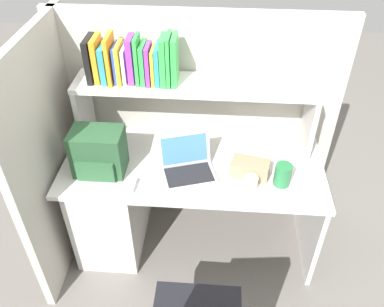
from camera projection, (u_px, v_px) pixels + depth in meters
ground_plane at (193, 239)px, 2.94m from camera, size 8.00×8.00×0.00m
desk at (135, 197)px, 2.70m from camera, size 1.60×0.70×0.73m
cubicle_partition_rear at (197, 122)px, 2.74m from camera, size 1.84×0.05×1.55m
cubicle_partition_left at (54, 156)px, 2.46m from camera, size 0.05×1.06×1.55m
overhead_hutch at (195, 97)px, 2.41m from camera, size 1.44×0.28×0.45m
reference_books_on_shelf at (134, 61)px, 2.29m from camera, size 0.52×0.19×0.29m
laptop at (187, 165)px, 2.38m from camera, size 0.38×0.35×0.22m
backpack at (98, 153)px, 2.34m from camera, size 0.30×0.22×0.28m
computer_mouse at (130, 186)px, 2.30m from camera, size 0.06×0.11×0.03m
paper_cup at (251, 183)px, 2.28m from camera, size 0.08×0.08×0.08m
tissue_box at (250, 168)px, 2.36m from camera, size 0.24×0.17×0.10m
snack_canister at (283, 175)px, 2.29m from camera, size 0.10×0.10×0.14m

